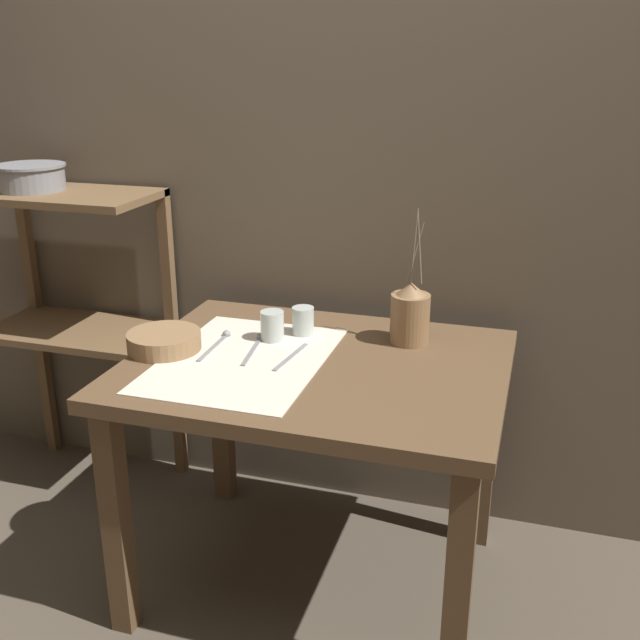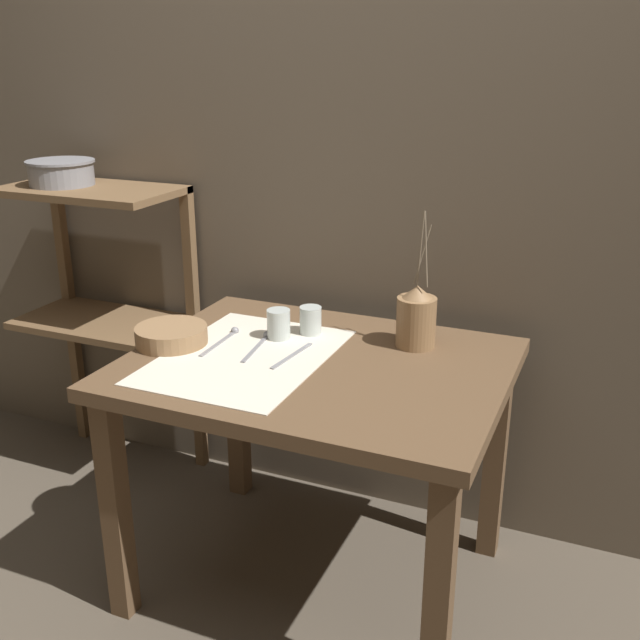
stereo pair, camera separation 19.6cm
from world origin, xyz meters
The scene contains 13 objects.
ground_plane centered at (0.00, 0.00, 0.00)m, with size 12.00×12.00×0.00m, color brown.
stone_wall_back centered at (0.00, 0.51, 1.20)m, with size 7.00×0.06×2.40m.
wooden_table centered at (0.00, 0.00, 0.61)m, with size 1.01×0.79×0.71m.
wooden_shelf_unit centered at (-0.95, 0.32, 0.76)m, with size 0.60×0.33×1.07m.
linen_cloth centered at (-0.19, -0.05, 0.71)m, with size 0.42×0.58×0.00m.
pitcher_with_flowers centered at (0.21, 0.21, 0.79)m, with size 0.11×0.11×0.39m.
wooden_bowl centered at (-0.43, -0.05, 0.74)m, with size 0.20×0.20×0.05m.
glass_tumbler_near centered at (-0.17, 0.11, 0.75)m, with size 0.07×0.07×0.09m.
glass_tumbler_far centered at (-0.10, 0.18, 0.75)m, with size 0.06×0.06×0.08m.
spoon_inner centered at (-0.30, 0.06, 0.72)m, with size 0.02×0.21×0.02m.
spoon_outer centered at (-0.20, 0.07, 0.72)m, with size 0.05×0.21×0.02m.
fork_inner centered at (-0.07, 0.00, 0.71)m, with size 0.03×0.20×0.00m.
metal_pot_large centered at (-1.06, 0.29, 1.11)m, with size 0.23×0.23×0.08m.
Camera 2 is at (0.73, -1.70, 1.50)m, focal length 42.00 mm.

